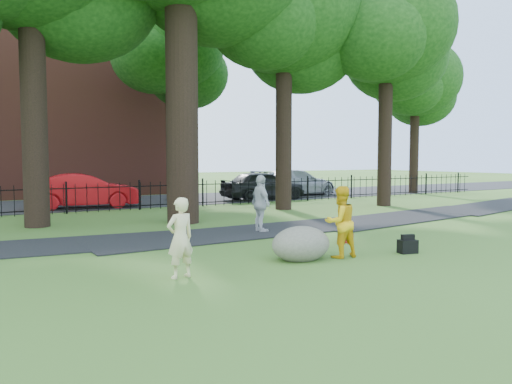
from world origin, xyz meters
TOP-DOWN VIEW (x-y plane):
  - ground at (0.00, 0.00)m, footprint 120.00×120.00m
  - footpath at (1.00, 3.90)m, footprint 36.07×3.85m
  - street at (0.00, 16.00)m, footprint 80.00×7.00m
  - iron_fence at (0.00, 12.00)m, footprint 44.00×0.04m
  - brick_building at (-4.00, 24.00)m, footprint 18.00×8.00m
  - woman at (-3.05, -0.40)m, footprint 0.61×0.46m
  - man at (0.80, -0.43)m, footprint 0.82×0.66m
  - pedestrian at (1.18, 3.73)m, footprint 0.49×1.05m
  - boulder at (-0.11, -0.18)m, footprint 1.39×1.05m
  - backpack at (2.52, -0.85)m, footprint 0.48×0.36m
  - red_bag at (2.27, 1.04)m, footprint 0.39×0.32m
  - red_sedan at (-1.94, 13.79)m, footprint 4.88×2.21m
  - grey_car at (7.25, 13.62)m, footprint 4.63×1.99m
  - silver_car at (10.43, 15.16)m, footprint 5.50×2.65m

SIDE VIEW (x-z plane):
  - ground at x=0.00m, z-range 0.00..0.00m
  - footpath at x=1.00m, z-range -0.01..0.01m
  - street at x=0.00m, z-range -0.01..0.01m
  - red_bag at x=2.27m, z-range 0.00..0.23m
  - backpack at x=2.52m, z-range 0.00..0.32m
  - boulder at x=-0.11m, z-range 0.00..0.81m
  - iron_fence at x=0.00m, z-range 0.00..1.20m
  - woman at x=-3.05m, z-range 0.00..1.53m
  - silver_car at x=10.43m, z-range 0.00..1.54m
  - red_sedan at x=-1.94m, z-range 0.00..1.55m
  - grey_car at x=7.25m, z-range 0.00..1.56m
  - man at x=0.80m, z-range 0.00..1.63m
  - pedestrian at x=1.18m, z-range 0.00..1.75m
  - brick_building at x=-4.00m, z-range 0.00..12.00m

